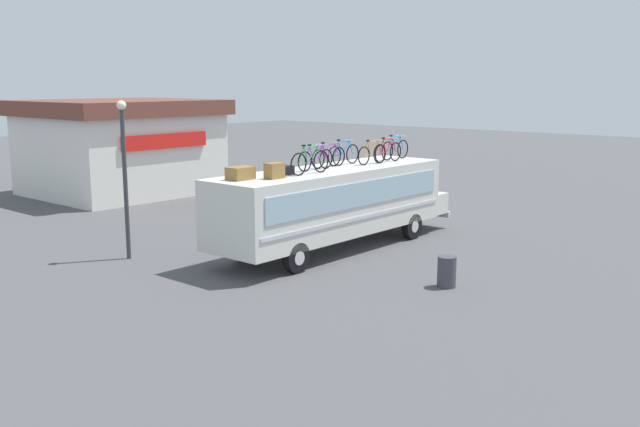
{
  "coord_description": "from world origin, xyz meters",
  "views": [
    {
      "loc": [
        -18.16,
        -15.23,
        5.68
      ],
      "look_at": [
        -0.58,
        0.0,
        1.35
      ],
      "focal_mm": 39.62,
      "sensor_mm": 36.0,
      "label": 1
    }
  ],
  "objects_px": {
    "luggage_bag_2": "(274,171)",
    "rooftop_bicycle_4": "(343,154)",
    "street_lamp": "(125,167)",
    "luggage_bag_1": "(240,173)",
    "luggage_bag_3": "(285,171)",
    "rooftop_bicycle_1": "(310,162)",
    "rooftop_bicycle_5": "(372,154)",
    "bus": "(334,201)",
    "rooftop_bicycle_2": "(315,159)",
    "rooftop_bicycle_3": "(328,157)",
    "rooftop_bicycle_7": "(395,149)",
    "trash_bin": "(447,272)",
    "rooftop_bicycle_6": "(387,152)"
  },
  "relations": [
    {
      "from": "trash_bin",
      "to": "street_lamp",
      "type": "xyz_separation_m",
      "value": [
        -3.98,
        9.56,
        2.57
      ]
    },
    {
      "from": "luggage_bag_2",
      "to": "rooftop_bicycle_7",
      "type": "distance_m",
      "value": 6.87
    },
    {
      "from": "luggage_bag_1",
      "to": "rooftop_bicycle_3",
      "type": "xyz_separation_m",
      "value": [
        4.12,
        0.03,
        0.18
      ]
    },
    {
      "from": "luggage_bag_1",
      "to": "rooftop_bicycle_4",
      "type": "height_order",
      "value": "rooftop_bicycle_4"
    },
    {
      "from": "rooftop_bicycle_4",
      "to": "trash_bin",
      "type": "bearing_deg",
      "value": -112.94
    },
    {
      "from": "luggage_bag_3",
      "to": "rooftop_bicycle_7",
      "type": "relative_size",
      "value": 0.34
    },
    {
      "from": "rooftop_bicycle_4",
      "to": "trash_bin",
      "type": "height_order",
      "value": "rooftop_bicycle_4"
    },
    {
      "from": "bus",
      "to": "rooftop_bicycle_2",
      "type": "relative_size",
      "value": 6.19
    },
    {
      "from": "rooftop_bicycle_3",
      "to": "rooftop_bicycle_4",
      "type": "height_order",
      "value": "rooftop_bicycle_4"
    },
    {
      "from": "rooftop_bicycle_6",
      "to": "rooftop_bicycle_2",
      "type": "bearing_deg",
      "value": 173.31
    },
    {
      "from": "rooftop_bicycle_2",
      "to": "trash_bin",
      "type": "bearing_deg",
      "value": -96.44
    },
    {
      "from": "luggage_bag_2",
      "to": "street_lamp",
      "type": "distance_m",
      "value": 5.05
    },
    {
      "from": "rooftop_bicycle_2",
      "to": "rooftop_bicycle_7",
      "type": "relative_size",
      "value": 1.01
    },
    {
      "from": "rooftop_bicycle_6",
      "to": "trash_bin",
      "type": "distance_m",
      "value": 7.08
    },
    {
      "from": "rooftop_bicycle_1",
      "to": "rooftop_bicycle_6",
      "type": "bearing_deg",
      "value": 1.58
    },
    {
      "from": "luggage_bag_1",
      "to": "rooftop_bicycle_1",
      "type": "height_order",
      "value": "rooftop_bicycle_1"
    },
    {
      "from": "rooftop_bicycle_5",
      "to": "street_lamp",
      "type": "distance_m",
      "value": 8.53
    },
    {
      "from": "rooftop_bicycle_4",
      "to": "rooftop_bicycle_5",
      "type": "bearing_deg",
      "value": -34.21
    },
    {
      "from": "luggage_bag_1",
      "to": "luggage_bag_2",
      "type": "bearing_deg",
      "value": -35.6
    },
    {
      "from": "rooftop_bicycle_7",
      "to": "trash_bin",
      "type": "bearing_deg",
      "value": -133.44
    },
    {
      "from": "luggage_bag_3",
      "to": "rooftop_bicycle_2",
      "type": "xyz_separation_m",
      "value": [
        1.56,
        0.09,
        0.23
      ]
    },
    {
      "from": "luggage_bag_2",
      "to": "luggage_bag_3",
      "type": "bearing_deg",
      "value": 22.48
    },
    {
      "from": "rooftop_bicycle_2",
      "to": "rooftop_bicycle_3",
      "type": "xyz_separation_m",
      "value": [
        0.92,
        0.21,
        -0.0
      ]
    },
    {
      "from": "rooftop_bicycle_7",
      "to": "rooftop_bicycle_2",
      "type": "bearing_deg",
      "value": 179.31
    },
    {
      "from": "street_lamp",
      "to": "luggage_bag_1",
      "type": "bearing_deg",
      "value": -70.43
    },
    {
      "from": "luggage_bag_1",
      "to": "street_lamp",
      "type": "distance_m",
      "value": 4.16
    },
    {
      "from": "luggage_bag_2",
      "to": "rooftop_bicycle_4",
      "type": "xyz_separation_m",
      "value": [
        4.17,
        0.69,
        0.15
      ]
    },
    {
      "from": "luggage_bag_1",
      "to": "bus",
      "type": "bearing_deg",
      "value": -4.01
    },
    {
      "from": "luggage_bag_3",
      "to": "rooftop_bicycle_4",
      "type": "distance_m",
      "value": 3.4
    },
    {
      "from": "luggage_bag_2",
      "to": "rooftop_bicycle_4",
      "type": "distance_m",
      "value": 4.23
    },
    {
      "from": "luggage_bag_3",
      "to": "street_lamp",
      "type": "distance_m",
      "value": 5.18
    },
    {
      "from": "luggage_bag_3",
      "to": "rooftop_bicycle_2",
      "type": "relative_size",
      "value": 0.33
    },
    {
      "from": "rooftop_bicycle_6",
      "to": "rooftop_bicycle_1",
      "type": "bearing_deg",
      "value": -178.42
    },
    {
      "from": "bus",
      "to": "rooftop_bicycle_2",
      "type": "xyz_separation_m",
      "value": [
        -0.87,
        0.1,
        1.51
      ]
    },
    {
      "from": "luggage_bag_3",
      "to": "rooftop_bicycle_3",
      "type": "bearing_deg",
      "value": 6.92
    },
    {
      "from": "rooftop_bicycle_4",
      "to": "rooftop_bicycle_7",
      "type": "bearing_deg",
      "value": -6.93
    },
    {
      "from": "luggage_bag_1",
      "to": "rooftop_bicycle_1",
      "type": "bearing_deg",
      "value": -17.09
    },
    {
      "from": "luggage_bag_1",
      "to": "rooftop_bicycle_3",
      "type": "distance_m",
      "value": 4.12
    },
    {
      "from": "luggage_bag_1",
      "to": "rooftop_bicycle_6",
      "type": "relative_size",
      "value": 0.45
    },
    {
      "from": "rooftop_bicycle_6",
      "to": "bus",
      "type": "bearing_deg",
      "value": 173.32
    },
    {
      "from": "rooftop_bicycle_5",
      "to": "rooftop_bicycle_3",
      "type": "bearing_deg",
      "value": 163.04
    },
    {
      "from": "luggage_bag_3",
      "to": "rooftop_bicycle_1",
      "type": "xyz_separation_m",
      "value": [
        0.69,
        -0.44,
        0.25
      ]
    },
    {
      "from": "bus",
      "to": "luggage_bag_2",
      "type": "relative_size",
      "value": 19.25
    },
    {
      "from": "rooftop_bicycle_4",
      "to": "street_lamp",
      "type": "distance_m",
      "value": 7.46
    },
    {
      "from": "luggage_bag_3",
      "to": "trash_bin",
      "type": "distance_m",
      "value": 6.0
    },
    {
      "from": "bus",
      "to": "street_lamp",
      "type": "xyz_separation_m",
      "value": [
        -5.46,
        4.21,
        1.33
      ]
    },
    {
      "from": "rooftop_bicycle_2",
      "to": "rooftop_bicycle_4",
      "type": "height_order",
      "value": "rooftop_bicycle_4"
    },
    {
      "from": "rooftop_bicycle_4",
      "to": "rooftop_bicycle_5",
      "type": "xyz_separation_m",
      "value": [
        0.88,
        -0.6,
        -0.02
      ]
    },
    {
      "from": "rooftop_bicycle_2",
      "to": "rooftop_bicycle_5",
      "type": "height_order",
      "value": "rooftop_bicycle_2"
    },
    {
      "from": "luggage_bag_3",
      "to": "rooftop_bicycle_5",
      "type": "height_order",
      "value": "rooftop_bicycle_5"
    }
  ]
}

